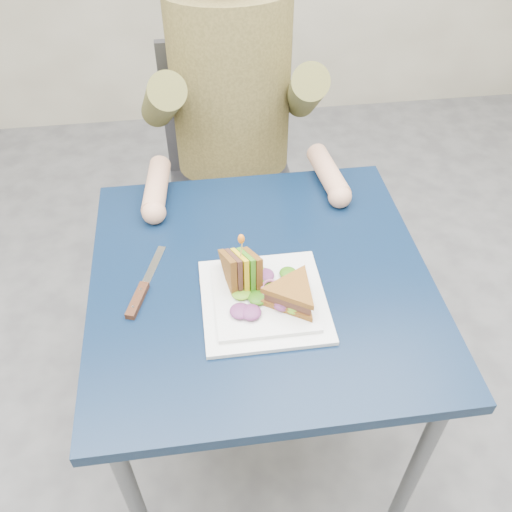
{
  "coord_description": "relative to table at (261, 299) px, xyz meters",
  "views": [
    {
      "loc": [
        -0.12,
        -0.82,
        1.6
      ],
      "look_at": [
        -0.01,
        -0.03,
        0.82
      ],
      "focal_mm": 38.0,
      "sensor_mm": 36.0,
      "label": 1
    }
  ],
  "objects": [
    {
      "name": "chair",
      "position": [
        0.0,
        0.71,
        -0.11
      ],
      "size": [
        0.42,
        0.4,
        0.93
      ],
      "color": "#47474C",
      "rests_on": "ground"
    },
    {
      "name": "toothpick",
      "position": [
        -0.04,
        -0.03,
        0.2
      ],
      "size": [
        0.01,
        0.01,
        0.06
      ],
      "primitive_type": "cylinder",
      "rotation": [
        0.14,
        0.07,
        0.0
      ],
      "color": "tan",
      "rests_on": "sandwich_upright"
    },
    {
      "name": "lettuce_spill",
      "position": [
        0.0,
        -0.07,
        0.11
      ],
      "size": [
        0.15,
        0.13,
        0.02
      ],
      "primitive_type": null,
      "color": "#337A14",
      "rests_on": "plate"
    },
    {
      "name": "sandwich_upright",
      "position": [
        -0.04,
        -0.03,
        0.13
      ],
      "size": [
        0.09,
        0.15,
        0.15
      ],
      "color": "brown",
      "rests_on": "plate"
    },
    {
      "name": "toothpick_frill",
      "position": [
        -0.04,
        -0.03,
        0.23
      ],
      "size": [
        0.01,
        0.01,
        0.02
      ],
      "primitive_type": "ellipsoid",
      "color": "orange",
      "rests_on": "sandwich_upright"
    },
    {
      "name": "knife",
      "position": [
        -0.26,
        -0.02,
        0.09
      ],
      "size": [
        0.09,
        0.22,
        0.02
      ],
      "color": "silver",
      "rests_on": "table"
    },
    {
      "name": "table",
      "position": [
        0.0,
        0.0,
        0.0
      ],
      "size": [
        0.75,
        0.75,
        0.73
      ],
      "color": "black",
      "rests_on": "ground"
    },
    {
      "name": "onion_ring",
      "position": [
        0.01,
        -0.07,
        0.11
      ],
      "size": [
        0.04,
        0.04,
        0.02
      ],
      "primitive_type": "torus",
      "rotation": [
        0.44,
        0.0,
        0.0
      ],
      "color": "#9E4C7A",
      "rests_on": "plate"
    },
    {
      "name": "plate",
      "position": [
        -0.0,
        -0.08,
        0.09
      ],
      "size": [
        0.26,
        0.26,
        0.02
      ],
      "color": "white",
      "rests_on": "table"
    },
    {
      "name": "ground",
      "position": [
        0.0,
        0.0,
        -0.65
      ],
      "size": [
        4.0,
        4.0,
        0.0
      ],
      "primitive_type": "plane",
      "color": "#565658",
      "rests_on": "ground"
    },
    {
      "name": "sandwich_flat",
      "position": [
        0.05,
        -0.1,
        0.12
      ],
      "size": [
        0.18,
        0.18,
        0.05
      ],
      "color": "brown",
      "rests_on": "plate"
    },
    {
      "name": "diner",
      "position": [
        -0.0,
        0.6,
        0.26
      ],
      "size": [
        0.54,
        0.59,
        0.74
      ],
      "color": "brown",
      "rests_on": "chair"
    },
    {
      "name": "fork",
      "position": [
        -0.12,
        -0.06,
        0.08
      ],
      "size": [
        0.02,
        0.18,
        0.01
      ],
      "color": "silver",
      "rests_on": "table"
    }
  ]
}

